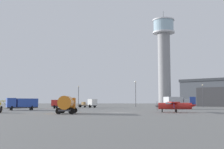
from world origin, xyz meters
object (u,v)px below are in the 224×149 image
at_px(control_tower, 164,54).
at_px(truck_box_blue, 22,103).
at_px(truck_box_silver, 176,102).
at_px(light_post_west, 136,92).
at_px(truck_flatbed_white, 90,103).
at_px(light_post_east, 78,94).
at_px(truck_fuel_tanker_orange, 67,104).
at_px(light_post_centre, 203,93).
at_px(truck_fuel_tanker_red, 64,103).
at_px(airplane_red, 175,105).

height_order(control_tower, truck_box_blue, control_tower).
distance_m(control_tower, truck_box_silver, 53.77).
bearing_deg(truck_box_blue, light_post_west, -156.81).
bearing_deg(light_post_west, truck_box_silver, -70.89).
height_order(truck_flatbed_white, light_post_east, light_post_east).
bearing_deg(truck_box_silver, truck_box_blue, 168.16).
distance_m(truck_fuel_tanker_orange, truck_box_silver, 35.73).
distance_m(truck_box_blue, light_post_centre, 58.70).
bearing_deg(light_post_west, truck_fuel_tanker_red, -133.56).
relative_size(truck_fuel_tanker_orange, light_post_east, 0.80).
xyz_separation_m(truck_fuel_tanker_orange, truck_box_blue, (-13.74, 17.32, -0.06)).
distance_m(truck_fuel_tanker_red, light_post_centre, 46.36).
xyz_separation_m(airplane_red, light_post_east, (-25.29, 46.58, 3.19)).
bearing_deg(light_post_east, airplane_red, -61.50).
height_order(truck_box_silver, light_post_centre, light_post_centre).
bearing_deg(light_post_centre, light_post_west, 166.43).
height_order(truck_fuel_tanker_orange, truck_box_silver, truck_box_silver).
bearing_deg(light_post_east, light_post_centre, -5.27).
bearing_deg(truck_box_silver, truck_fuel_tanker_red, 144.18).
bearing_deg(light_post_centre, truck_fuel_tanker_red, -158.73).
xyz_separation_m(truck_flatbed_white, truck_fuel_tanker_red, (-5.87, -11.98, 0.30)).
distance_m(light_post_west, light_post_centre, 22.74).
xyz_separation_m(airplane_red, truck_flatbed_white, (-20.27, 37.89, -0.03)).
xyz_separation_m(truck_flatbed_white, light_post_west, (15.16, 10.14, 4.10)).
height_order(truck_fuel_tanker_orange, light_post_east, light_post_east).
height_order(truck_box_silver, light_post_east, light_post_east).
bearing_deg(truck_flatbed_white, truck_fuel_tanker_orange, -48.15).
distance_m(truck_box_blue, light_post_west, 46.01).
distance_m(control_tower, light_post_west, 31.58).
relative_size(airplane_red, truck_box_silver, 1.39).
height_order(truck_box_silver, truck_box_blue, truck_box_silver).
bearing_deg(light_post_west, light_post_centre, -13.57).
relative_size(control_tower, light_post_centre, 5.51).
relative_size(airplane_red, truck_flatbed_white, 1.38).
bearing_deg(truck_fuel_tanker_red, airplane_red, 139.62).
xyz_separation_m(truck_fuel_tanker_orange, light_post_west, (13.65, 54.09, 3.77)).
xyz_separation_m(truck_flatbed_white, truck_box_blue, (-12.23, -26.64, 0.28)).
bearing_deg(light_post_west, control_tower, 59.11).
relative_size(truck_flatbed_white, truck_box_silver, 1.01).
relative_size(truck_flatbed_white, truck_fuel_tanker_orange, 1.17).
height_order(control_tower, light_post_west, control_tower).
bearing_deg(truck_fuel_tanker_orange, truck_flatbed_white, -1.22).
bearing_deg(airplane_red, truck_box_blue, -14.28).
distance_m(truck_fuel_tanker_orange, truck_fuel_tanker_red, 32.82).
bearing_deg(light_post_west, truck_flatbed_white, -146.24).
bearing_deg(airplane_red, light_post_east, -56.70).
bearing_deg(light_post_east, truck_box_silver, -40.60).
xyz_separation_m(control_tower, airplane_red, (-8.48, -70.73, -21.31)).
height_order(truck_box_silver, light_post_west, light_post_west).
bearing_deg(control_tower, truck_fuel_tanker_red, -127.67).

